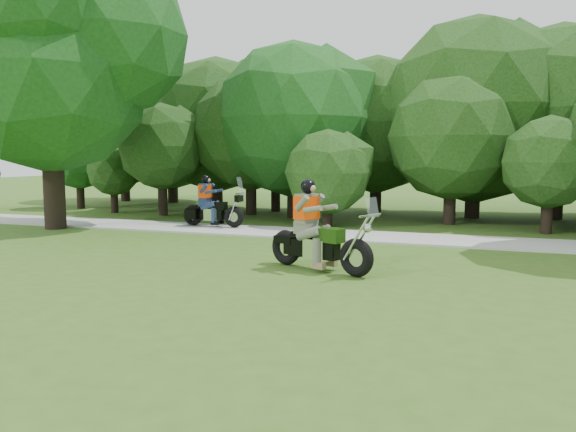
# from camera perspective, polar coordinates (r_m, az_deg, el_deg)

# --- Properties ---
(ground) EXTENTS (100.00, 100.00, 0.00)m
(ground) POSITION_cam_1_polar(r_m,az_deg,el_deg) (8.99, -0.30, -9.21)
(ground) COLOR #355819
(ground) RESTS_ON ground
(walkway) EXTENTS (60.00, 2.20, 0.06)m
(walkway) POSITION_cam_1_polar(r_m,az_deg,el_deg) (16.58, 9.37, -2.13)
(walkway) COLOR #A5A5A0
(walkway) RESTS_ON ground
(tree_line) EXTENTS (40.57, 11.80, 7.71)m
(tree_line) POSITION_cam_1_polar(r_m,az_deg,el_deg) (22.65, 15.33, 9.08)
(tree_line) COLOR black
(tree_line) RESTS_ON ground
(big_tree_west) EXTENTS (8.64, 6.56, 9.96)m
(big_tree_west) POSITION_cam_1_polar(r_m,az_deg,el_deg) (20.49, -22.58, 15.12)
(big_tree_west) COLOR black
(big_tree_west) RESTS_ON ground
(chopper_motorcycle) EXTENTS (2.58, 1.41, 1.90)m
(chopper_motorcycle) POSITION_cam_1_polar(r_m,az_deg,el_deg) (11.74, 2.73, -2.11)
(chopper_motorcycle) COLOR black
(chopper_motorcycle) RESTS_ON ground
(touring_motorcycle) EXTENTS (2.23, 0.64, 1.70)m
(touring_motorcycle) POSITION_cam_1_polar(r_m,az_deg,el_deg) (18.78, -8.00, 0.84)
(touring_motorcycle) COLOR black
(touring_motorcycle) RESTS_ON walkway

